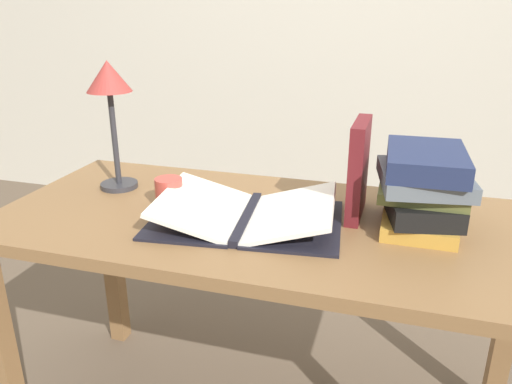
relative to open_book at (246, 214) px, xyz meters
The scene contains 7 objects.
wall_back 1.94m from the open_book, 88.41° to the left, with size 8.00×0.06×2.60m.
reading_desk 0.14m from the open_book, 34.70° to the left, with size 1.54×0.70×0.76m.
open_book is the anchor object (origin of this frame).
book_stack_tall 0.47m from the open_book, 11.95° to the left, with size 0.25×0.29×0.21m.
book_standing_upright 0.33m from the open_book, 25.00° to the left, with size 0.04×0.19×0.27m.
reading_lamp 0.57m from the open_book, 163.81° to the left, with size 0.14×0.14×0.40m.
coffee_mug 0.25m from the open_book, behind, with size 0.08×0.11×0.09m.
Camera 1 is at (0.33, -1.23, 1.32)m, focal length 35.00 mm.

